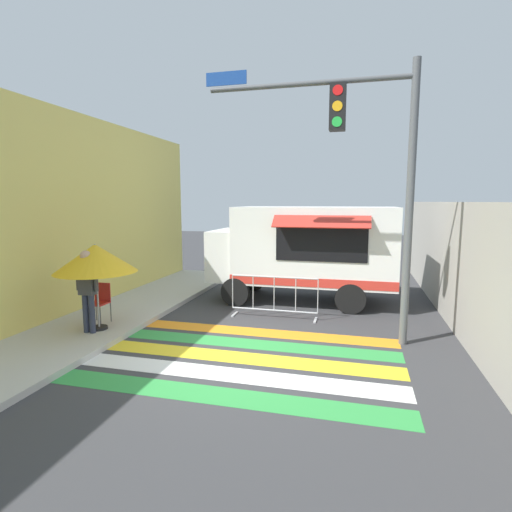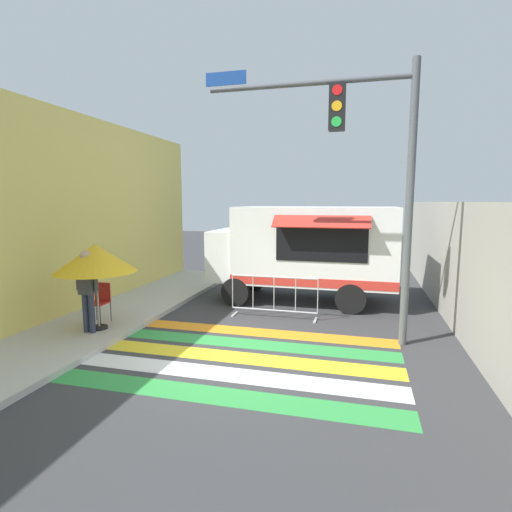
{
  "view_description": "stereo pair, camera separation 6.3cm",
  "coord_description": "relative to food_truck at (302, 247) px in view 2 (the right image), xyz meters",
  "views": [
    {
      "loc": [
        2.28,
        -7.06,
        2.94
      ],
      "look_at": [
        -0.28,
        2.9,
        1.53
      ],
      "focal_mm": 28.0,
      "sensor_mm": 36.0,
      "label": 1
    },
    {
      "loc": [
        2.34,
        -7.04,
        2.94
      ],
      "look_at": [
        -0.28,
        2.9,
        1.53
      ],
      "focal_mm": 28.0,
      "sensor_mm": 36.0,
      "label": 2
    }
  ],
  "objects": [
    {
      "name": "vendor_person",
      "position": [
        -3.95,
        -4.42,
        -0.46
      ],
      "size": [
        0.53,
        0.24,
        1.79
      ],
      "rotation": [
        0.0,
        0.0,
        0.27
      ],
      "color": "#2D3347",
      "rests_on": "sidewalk_left"
    },
    {
      "name": "sidewalk_left",
      "position": [
        -5.38,
        -4.54,
        -1.55
      ],
      "size": [
        4.4,
        16.0,
        0.12
      ],
      "color": "#B7B5AD",
      "rests_on": "ground_plane"
    },
    {
      "name": "folding_chair",
      "position": [
        -4.19,
        -3.7,
        -0.93
      ],
      "size": [
        0.42,
        0.42,
        0.93
      ],
      "rotation": [
        0.0,
        0.0,
        -0.02
      ],
      "color": "#4C4C51",
      "rests_on": "sidewalk_left"
    },
    {
      "name": "concrete_wall_right",
      "position": [
        3.87,
        -1.54,
        -0.15
      ],
      "size": [
        0.2,
        16.0,
        2.93
      ],
      "color": "#A39E93",
      "rests_on": "ground_plane"
    },
    {
      "name": "ground_plane",
      "position": [
        -0.67,
        -4.54,
        -1.61
      ],
      "size": [
        60.0,
        60.0,
        0.0
      ],
      "primitive_type": "plane",
      "color": "#38383A"
    },
    {
      "name": "barricade_front",
      "position": [
        -0.4,
        -1.93,
        -1.08
      ],
      "size": [
        2.23,
        0.44,
        1.07
      ],
      "color": "#B7BABF",
      "rests_on": "ground_plane"
    },
    {
      "name": "crosswalk_painted",
      "position": [
        -0.67,
        -4.66,
        -1.61
      ],
      "size": [
        6.4,
        3.6,
        0.01
      ],
      "color": "green",
      "rests_on": "ground_plane"
    },
    {
      "name": "traffic_signal_pole",
      "position": [
        1.71,
        -3.12,
        2.29
      ],
      "size": [
        4.33,
        0.29,
        5.68
      ],
      "color": "#515456",
      "rests_on": "ground_plane"
    },
    {
      "name": "food_truck",
      "position": [
        0.0,
        0.0,
        0.0
      ],
      "size": [
        5.3,
        2.73,
        2.79
      ],
      "color": "white",
      "rests_on": "ground_plane"
    },
    {
      "name": "building_left_facade",
      "position": [
        -5.54,
        -4.54,
        0.98
      ],
      "size": [
        0.25,
        16.0,
        5.2
      ],
      "color": "#E5D166",
      "rests_on": "ground_plane"
    },
    {
      "name": "patio_umbrella",
      "position": [
        -3.9,
        -4.17,
        0.1
      ],
      "size": [
        1.76,
        1.76,
        1.9
      ],
      "color": "black",
      "rests_on": "sidewalk_left"
    }
  ]
}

